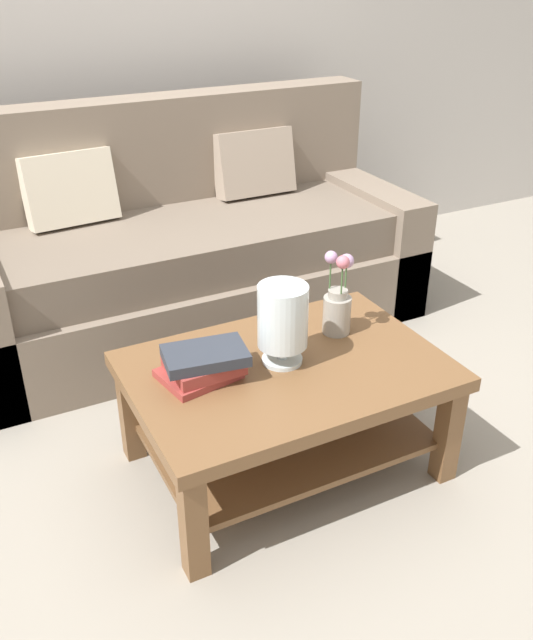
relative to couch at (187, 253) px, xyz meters
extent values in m
plane|color=gray|center=(-0.07, -0.93, -0.36)|extent=(10.00, 10.00, 0.00)
cube|color=#BCB7B2|center=(-0.07, 0.72, 0.99)|extent=(6.40, 0.12, 2.70)
cube|color=#7A6B5B|center=(0.00, -0.07, -0.18)|extent=(2.18, 0.90, 0.36)
cube|color=#6E6052|center=(0.00, -0.10, 0.10)|extent=(1.94, 0.74, 0.20)
cube|color=#7A6B5B|center=(0.00, 0.28, 0.35)|extent=(2.18, 0.20, 0.70)
cube|color=#7A6B5B|center=(0.99, -0.07, -0.06)|extent=(0.20, 0.90, 0.60)
cube|color=beige|center=(-0.49, 0.14, 0.36)|extent=(0.41, 0.22, 0.34)
cube|color=gray|center=(0.44, 0.14, 0.36)|extent=(0.40, 0.18, 0.34)
cube|color=brown|center=(-0.11, -1.21, 0.04)|extent=(1.06, 0.73, 0.05)
cube|color=brown|center=(-0.58, -1.52, -0.17)|extent=(0.07, 0.07, 0.38)
cube|color=brown|center=(0.37, -1.52, -0.17)|extent=(0.07, 0.07, 0.38)
cube|color=brown|center=(-0.58, -0.90, -0.17)|extent=(0.07, 0.07, 0.38)
cube|color=brown|center=(0.37, -0.90, -0.17)|extent=(0.07, 0.07, 0.38)
cube|color=brown|center=(-0.11, -1.21, -0.22)|extent=(0.94, 0.61, 0.02)
cube|color=beige|center=(-0.16, -1.19, -0.20)|extent=(0.31, 0.25, 0.03)
cube|color=#993833|center=(-0.40, -1.14, 0.08)|extent=(0.27, 0.23, 0.03)
cube|color=#993833|center=(-0.38, -1.15, 0.11)|extent=(0.23, 0.20, 0.04)
cube|color=#2D333D|center=(-0.38, -1.16, 0.16)|extent=(0.29, 0.21, 0.04)
cylinder|color=silver|center=(-0.11, -1.18, 0.08)|extent=(0.14, 0.14, 0.02)
cylinder|color=silver|center=(-0.11, -1.18, 0.11)|extent=(0.04, 0.04, 0.05)
cylinder|color=silver|center=(-0.11, -1.18, 0.24)|extent=(0.17, 0.17, 0.22)
sphere|color=#3D6075|center=(-0.13, -1.18, 0.19)|extent=(0.04, 0.04, 0.04)
sphere|color=#993833|center=(-0.08, -1.17, 0.20)|extent=(0.06, 0.06, 0.06)
cylinder|color=#9E998E|center=(0.16, -1.09, 0.14)|extent=(0.10, 0.10, 0.14)
cylinder|color=#9E998E|center=(0.16, -1.09, 0.22)|extent=(0.07, 0.07, 0.03)
cylinder|color=#426638|center=(0.20, -1.08, 0.28)|extent=(0.01, 0.01, 0.09)
sphere|color=#B28CB7|center=(0.20, -1.08, 0.34)|extent=(0.05, 0.05, 0.05)
cylinder|color=#426638|center=(0.14, -1.06, 0.29)|extent=(0.01, 0.01, 0.11)
sphere|color=#B28CB7|center=(0.14, -1.06, 0.36)|extent=(0.05, 0.05, 0.05)
cylinder|color=#426638|center=(0.16, -1.12, 0.29)|extent=(0.01, 0.01, 0.11)
sphere|color=#C66B7A|center=(0.16, -1.12, 0.36)|extent=(0.05, 0.05, 0.05)
camera|label=1|loc=(-1.06, -2.92, 1.30)|focal=38.41mm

